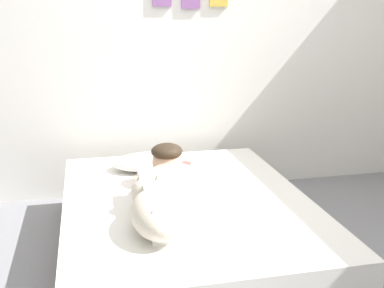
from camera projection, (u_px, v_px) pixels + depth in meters
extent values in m
cube|color=silver|center=(189.00, 38.00, 3.79)|extent=(4.12, 0.10, 2.50)
cube|color=gray|center=(186.00, 245.00, 2.95)|extent=(1.48, 1.92, 0.14)
cube|color=white|center=(186.00, 216.00, 2.89)|extent=(1.44, 1.86, 0.24)
ellipsoid|color=white|center=(150.00, 162.00, 3.36)|extent=(0.52, 0.32, 0.11)
cube|color=white|center=(183.00, 200.00, 2.60)|extent=(0.42, 0.64, 0.18)
ellipsoid|color=#D8AD8E|center=(171.00, 176.00, 2.91)|extent=(0.32, 0.20, 0.16)
sphere|color=#D8AD8E|center=(167.00, 162.00, 3.05)|extent=(0.19, 0.19, 0.19)
ellipsoid|color=#332619|center=(167.00, 151.00, 3.03)|extent=(0.20, 0.20, 0.10)
cylinder|color=#D8AD8E|center=(152.00, 174.00, 3.03)|extent=(0.23, 0.07, 0.14)
cylinder|color=#D8AD8E|center=(183.00, 172.00, 3.07)|extent=(0.23, 0.07, 0.14)
ellipsoid|color=beige|center=(156.00, 214.00, 2.40)|extent=(0.26, 0.48, 0.20)
sphere|color=beige|center=(145.00, 192.00, 2.63)|extent=(0.15, 0.15, 0.15)
cone|color=#A79F8E|center=(139.00, 179.00, 2.62)|extent=(0.05, 0.05, 0.05)
cone|color=#A79F8E|center=(158.00, 178.00, 2.65)|extent=(0.05, 0.05, 0.05)
cylinder|color=#D84C47|center=(185.00, 168.00, 3.28)|extent=(0.09, 0.09, 0.07)
torus|color=#D84C47|center=(193.00, 168.00, 3.29)|extent=(0.05, 0.01, 0.05)
cube|color=black|center=(197.00, 233.00, 2.41)|extent=(0.07, 0.14, 0.01)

